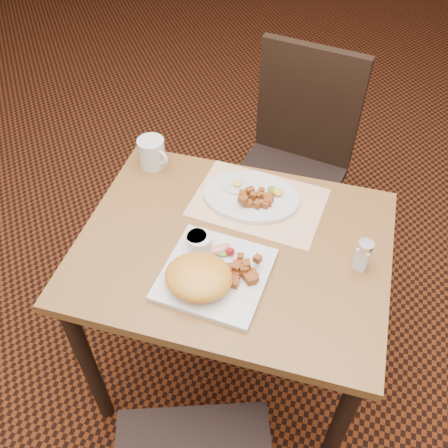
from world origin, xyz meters
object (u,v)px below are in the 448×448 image
Objects in this scene: table at (233,267)px; chair_far at (294,156)px; coffee_mug at (152,153)px; plate_oval at (251,197)px; plate_square at (215,274)px; salt_shaker at (363,255)px.

table is 0.93× the size of chair_far.
table is 7.80× the size of coffee_mug.
chair_far is 0.56m from plate_oval.
chair_far is 3.46× the size of plate_square.
salt_shaker is (0.36, -0.18, 0.04)m from plate_oval.
chair_far reaches higher than plate_oval.
chair_far is at bearing 112.66° from salt_shaker.
coffee_mug is (-0.34, 0.40, 0.04)m from plate_square.
plate_square is at bearing -49.87° from coffee_mug.
table is 0.23m from plate_oval.
salt_shaker reaches higher than plate_oval.
coffee_mug is at bearing 130.13° from plate_square.
table is 0.40m from salt_shaker.
chair_far is 0.66m from coffee_mug.
plate_oval is 0.40m from salt_shaker.
table is at bearing 82.00° from plate_square.
plate_square is at bearing -159.66° from salt_shaker.
plate_oval is (-0.07, -0.51, 0.22)m from chair_far.
salt_shaker is 0.76m from coffee_mug.
coffee_mug is at bearing 168.22° from plate_oval.
chair_far reaches higher than coffee_mug.
coffee_mug reaches higher than plate_oval.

